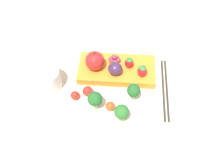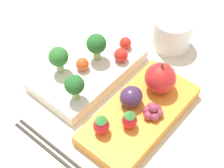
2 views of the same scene
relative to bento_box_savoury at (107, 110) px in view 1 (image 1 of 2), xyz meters
The scene contains 16 objects.
ground_plane 0.07m from the bento_box_savoury, 86.26° to the right, with size 4.00×4.00×0.00m, color beige.
bento_box_savoury is the anchor object (origin of this frame).
bento_box_fruit 0.14m from the bento_box_savoury, 87.21° to the right, with size 0.24×0.14×0.02m.
broccoli_floret_0 0.09m from the bento_box_savoury, 143.09° to the right, with size 0.03×0.03×0.05m.
broccoli_floret_1 0.06m from the bento_box_savoury, ahead, with size 0.04×0.04×0.06m.
broccoli_floret_2 0.07m from the bento_box_savoury, 149.31° to the left, with size 0.04×0.04×0.06m.
cherry_tomato_0 0.07m from the bento_box_savoury, 26.44° to the right, with size 0.03×0.03×0.03m.
cherry_tomato_1 0.09m from the bento_box_savoury, ahead, with size 0.02×0.02×0.02m.
cherry_tomato_2 0.03m from the bento_box_savoury, behind, with size 0.02×0.02×0.02m.
apple 0.15m from the bento_box_savoury, 62.37° to the right, with size 0.06×0.06×0.06m.
strawberry_0 0.15m from the bento_box_savoury, 101.06° to the right, with size 0.03×0.03×0.04m.
strawberry_1 0.15m from the bento_box_savoury, 118.99° to the right, with size 0.03×0.03×0.04m.
plum 0.12m from the bento_box_savoury, 86.83° to the right, with size 0.04×0.04×0.04m.
grape_cluster 0.16m from the bento_box_savoury, 84.14° to the right, with size 0.04×0.03×0.03m.
drinking_cup 0.19m from the bento_box_savoury, 14.35° to the right, with size 0.08×0.08×0.07m.
chopsticks_pair 0.18m from the bento_box_savoury, 142.37° to the right, with size 0.05×0.21×0.01m.
Camera 1 is at (-0.09, 0.39, 0.58)m, focal length 40.00 mm.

